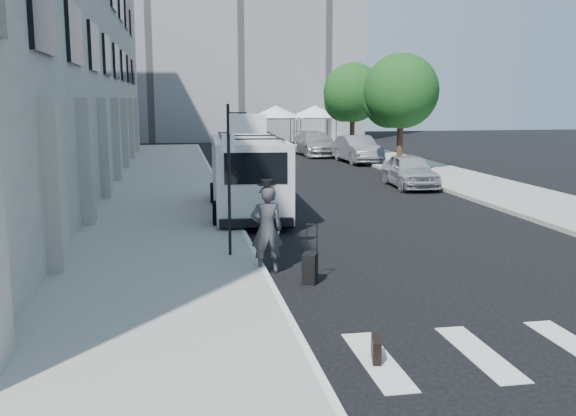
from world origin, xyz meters
name	(u,v)px	position (x,y,z in m)	size (l,w,h in m)	color
ground	(379,296)	(0.00, 0.00, 0.00)	(120.00, 120.00, 0.00)	black
sidewalk_left	(165,186)	(-4.25, 16.00, 0.07)	(4.50, 48.00, 0.15)	gray
sidewalk_right	(425,170)	(9.00, 20.00, 0.07)	(4.00, 56.00, 0.15)	gray
building_far	(234,2)	(2.00, 50.00, 12.50)	(22.00, 12.00, 25.00)	slate
sign_pole	(239,148)	(-2.36, 3.20, 2.65)	(1.03, 0.07, 3.50)	black
tree_near	(398,94)	(7.50, 20.15, 3.97)	(3.80, 3.83, 6.03)	black
tree_far	(351,95)	(7.50, 29.15, 3.97)	(3.80, 3.83, 6.03)	black
tent_left	(276,112)	(4.00, 38.00, 2.71)	(4.00, 4.00, 3.20)	black
tent_right	(315,112)	(7.20, 38.50, 2.71)	(4.00, 4.00, 3.20)	black
businessman	(267,230)	(-1.90, 2.00, 0.97)	(0.71, 0.46, 1.94)	#404043
briefcase	(376,350)	(-1.02, -3.00, 0.17)	(0.12, 0.44, 0.34)	black
suitcase	(310,268)	(-1.13, 1.09, 0.32)	(0.42, 0.50, 1.21)	black
cargo_van	(248,175)	(-1.49, 9.21, 1.29)	(2.58, 6.78, 2.50)	silver
parked_car_a	(410,171)	(6.07, 14.45, 0.72)	(1.69, 4.20, 1.43)	#A4A7AC
parked_car_b	(357,149)	(6.80, 25.00, 0.80)	(1.68, 4.83, 1.59)	slate
parked_car_c	(315,144)	(5.39, 30.11, 0.79)	(2.20, 5.41, 1.57)	#919498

